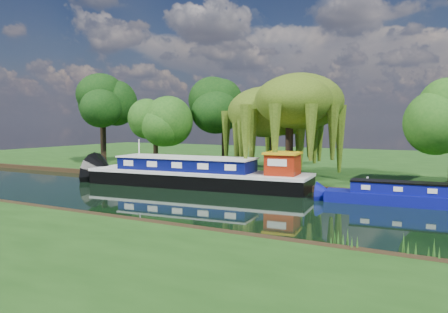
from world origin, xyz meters
The scene contains 13 objects.
ground centered at (0.00, 0.00, 0.00)m, with size 120.00×120.00×0.00m, color black.
far_bank centered at (0.00, 34.00, 0.23)m, with size 120.00×52.00×0.45m, color #193F11.
dutch_barge centered at (-4.95, 6.05, 1.05)m, with size 20.47×6.46×4.25m.
narrowboat centered at (12.63, 5.52, 0.62)m, with size 12.04×3.11×1.74m.
red_dinghy centered at (-7.95, 5.55, 0.00)m, with size 2.50×3.50×0.73m, color maroon.
willow_left centered at (-1.14, 14.07, 6.50)m, with size 6.95×6.95×8.33m.
willow_right centered at (1.55, 11.20, 6.86)m, with size 7.22×7.22×8.79m.
tree_far_left centered at (-14.99, 13.05, 5.80)m, with size 4.85×4.85×7.81m.
tree_far_back centered at (-24.66, 14.89, 7.51)m, with size 6.04×6.04×10.15m.
tree_far_mid centered at (-9.26, 18.80, 7.06)m, with size 5.87×5.87×9.60m.
lamppost centered at (0.50, 10.50, 2.42)m, with size 0.36×0.36×2.56m.
mooring_posts centered at (-0.50, 8.40, 0.95)m, with size 19.16×0.16×1.00m.
reeds_near centered at (6.87, -7.57, 0.55)m, with size 33.70×1.50×1.10m.
Camera 1 is at (15.24, -26.42, 5.71)m, focal length 35.00 mm.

